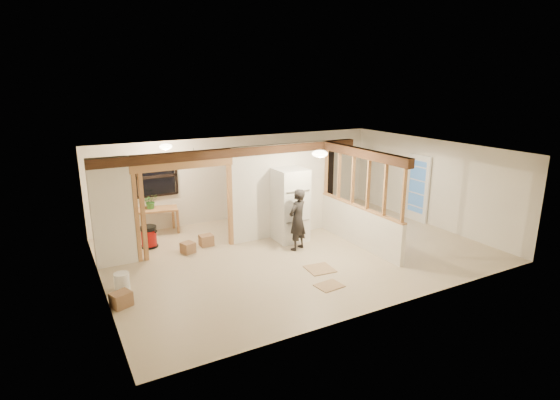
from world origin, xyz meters
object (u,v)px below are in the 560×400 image
work_table (157,221)px  bookshelf (319,180)px  shop_vac (149,237)px  woman (297,220)px  refrigerator (290,205)px

work_table → bookshelf: (5.40, 0.11, 0.56)m
shop_vac → bookshelf: bookshelf is taller
work_table → woman: bearing=-33.3°
woman → shop_vac: size_ratio=2.75×
work_table → shop_vac: 1.03m
refrigerator → bookshelf: (2.40, 2.27, -0.04)m
woman → shop_vac: (-3.23, 1.91, -0.49)m
work_table → bookshelf: size_ratio=0.63×
shop_vac → work_table: bearing=66.0°
refrigerator → woman: 0.74m
refrigerator → work_table: refrigerator is taller
refrigerator → bookshelf: size_ratio=1.04×
refrigerator → work_table: (-3.00, 2.16, -0.60)m
woman → shop_vac: woman is taller
work_table → shop_vac: work_table is taller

